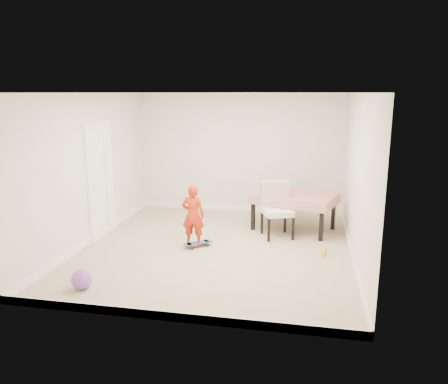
% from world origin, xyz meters
% --- Properties ---
extents(ground, '(5.00, 5.00, 0.00)m').
position_xyz_m(ground, '(0.00, 0.00, 0.00)').
color(ground, tan).
rests_on(ground, ground).
extents(ceiling, '(4.50, 5.00, 0.04)m').
position_xyz_m(ceiling, '(0.00, 0.00, 2.58)').
color(ceiling, white).
rests_on(ceiling, wall_back).
extents(wall_back, '(4.50, 0.04, 2.60)m').
position_xyz_m(wall_back, '(0.00, 2.48, 1.30)').
color(wall_back, silver).
rests_on(wall_back, ground).
extents(wall_front, '(4.50, 0.04, 2.60)m').
position_xyz_m(wall_front, '(0.00, -2.48, 1.30)').
color(wall_front, silver).
rests_on(wall_front, ground).
extents(wall_left, '(0.04, 5.00, 2.60)m').
position_xyz_m(wall_left, '(-2.23, 0.00, 1.30)').
color(wall_left, silver).
rests_on(wall_left, ground).
extents(wall_right, '(0.04, 5.00, 2.60)m').
position_xyz_m(wall_right, '(2.23, 0.00, 1.30)').
color(wall_right, silver).
rests_on(wall_right, ground).
extents(door, '(0.11, 0.94, 2.11)m').
position_xyz_m(door, '(-2.22, 0.30, 1.02)').
color(door, white).
rests_on(door, ground).
extents(baseboard_back, '(4.50, 0.02, 0.12)m').
position_xyz_m(baseboard_back, '(0.00, 2.49, 0.06)').
color(baseboard_back, white).
rests_on(baseboard_back, ground).
extents(baseboard_front, '(4.50, 0.02, 0.12)m').
position_xyz_m(baseboard_front, '(0.00, -2.49, 0.06)').
color(baseboard_front, white).
rests_on(baseboard_front, ground).
extents(baseboard_left, '(0.02, 5.00, 0.12)m').
position_xyz_m(baseboard_left, '(-2.24, 0.00, 0.06)').
color(baseboard_left, white).
rests_on(baseboard_left, ground).
extents(baseboard_right, '(0.02, 5.00, 0.12)m').
position_xyz_m(baseboard_right, '(2.24, 0.00, 0.06)').
color(baseboard_right, white).
rests_on(baseboard_right, ground).
extents(dining_table, '(1.76, 1.40, 0.72)m').
position_xyz_m(dining_table, '(1.25, 1.33, 0.36)').
color(dining_table, '#BD0A0B').
rests_on(dining_table, ground).
extents(dining_chair, '(0.75, 0.80, 1.02)m').
position_xyz_m(dining_chair, '(0.98, 0.82, 0.51)').
color(dining_chair, silver).
rests_on(dining_chair, ground).
extents(skateboard, '(0.54, 0.50, 0.08)m').
position_xyz_m(skateboard, '(-0.33, 0.02, 0.04)').
color(skateboard, blue).
rests_on(skateboard, ground).
extents(child, '(0.40, 0.27, 1.07)m').
position_xyz_m(child, '(-0.40, 0.00, 0.53)').
color(child, red).
rests_on(child, ground).
extents(balloon, '(0.28, 0.28, 0.28)m').
position_xyz_m(balloon, '(-1.45, -1.90, 0.14)').
color(balloon, '#8B52C6').
rests_on(balloon, ground).
extents(foam_toy, '(0.09, 0.40, 0.06)m').
position_xyz_m(foam_toy, '(1.80, 0.10, 0.03)').
color(foam_toy, yellow).
rests_on(foam_toy, ground).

